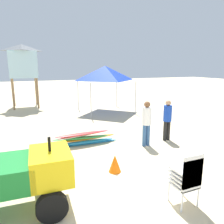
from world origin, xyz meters
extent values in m
plane|color=beige|center=(0.00, 0.00, 0.00)|extent=(80.00, 80.00, 0.00)
cube|color=yellow|center=(-1.90, 0.09, 0.90)|extent=(0.86, 1.14, 0.60)
cylinder|color=black|center=(-1.90, 0.09, 1.35)|extent=(0.06, 0.06, 0.30)
cylinder|color=black|center=(-1.92, 0.65, 0.30)|extent=(0.61, 0.21, 0.60)
cylinder|color=black|center=(-1.98, -0.45, 0.30)|extent=(0.61, 0.21, 0.60)
cube|color=white|center=(0.66, -1.00, 0.44)|extent=(0.48, 0.48, 0.04)
cube|color=white|center=(0.66, -1.22, 0.64)|extent=(0.48, 0.04, 0.40)
cube|color=white|center=(0.66, -1.00, 0.53)|extent=(0.48, 0.48, 0.04)
cube|color=white|center=(0.66, -1.22, 0.73)|extent=(0.48, 0.04, 0.40)
cube|color=white|center=(0.66, -1.00, 0.62)|extent=(0.48, 0.48, 0.04)
cube|color=white|center=(0.66, -1.22, 0.82)|extent=(0.48, 0.04, 0.40)
cube|color=white|center=(0.66, -1.00, 0.71)|extent=(0.48, 0.48, 0.04)
cube|color=white|center=(0.66, -1.22, 0.91)|extent=(0.48, 0.04, 0.40)
cube|color=white|center=(0.66, -1.00, 0.80)|extent=(0.48, 0.48, 0.04)
cube|color=white|center=(0.66, -1.22, 1.00)|extent=(0.48, 0.04, 0.40)
cylinder|color=white|center=(0.87, -0.79, 0.21)|extent=(0.04, 0.04, 0.42)
cylinder|color=white|center=(0.45, -0.79, 0.21)|extent=(0.04, 0.04, 0.42)
cylinder|color=white|center=(0.87, -1.21, 0.21)|extent=(0.04, 0.04, 0.42)
cylinder|color=white|center=(0.45, -1.21, 0.21)|extent=(0.04, 0.04, 0.42)
ellipsoid|color=#268CCC|center=(-0.29, 3.27, 0.04)|extent=(2.58, 0.43, 0.08)
ellipsoid|color=#268CCC|center=(-0.24, 3.20, 0.12)|extent=(2.11, 0.33, 0.08)
ellipsoid|color=orange|center=(-0.17, 3.33, 0.20)|extent=(2.29, 0.40, 0.08)
ellipsoid|color=green|center=(-0.42, 3.26, 0.28)|extent=(2.11, 0.53, 0.08)
ellipsoid|color=white|center=(-0.20, 3.38, 0.36)|extent=(2.30, 0.73, 0.08)
ellipsoid|color=red|center=(-0.38, 3.20, 0.44)|extent=(2.07, 0.34, 0.08)
cylinder|color=#33598C|center=(1.68, 2.25, 0.40)|extent=(0.14, 0.14, 0.81)
cylinder|color=#33598C|center=(1.84, 2.25, 0.40)|extent=(0.14, 0.14, 0.81)
cylinder|color=white|center=(1.76, 2.25, 1.12)|extent=(0.32, 0.32, 0.64)
sphere|color=brown|center=(1.76, 2.25, 1.55)|extent=(0.22, 0.22, 0.22)
cylinder|color=black|center=(2.76, 2.46, 0.39)|extent=(0.14, 0.14, 0.78)
cylinder|color=black|center=(2.92, 2.46, 0.39)|extent=(0.14, 0.14, 0.78)
cylinder|color=#193FB2|center=(2.84, 2.46, 1.09)|extent=(0.32, 0.32, 0.62)
sphere|color=tan|center=(2.84, 2.46, 1.50)|extent=(0.21, 0.21, 0.21)
cylinder|color=#B2B2B7|center=(1.18, 7.05, 1.00)|extent=(0.05, 0.05, 2.00)
cylinder|color=#B2B2B7|center=(4.00, 7.05, 1.00)|extent=(0.05, 0.05, 2.00)
cylinder|color=#B2B2B7|center=(1.18, 9.87, 1.00)|extent=(0.05, 0.05, 2.00)
cylinder|color=#B2B2B7|center=(4.00, 9.87, 1.00)|extent=(0.05, 0.05, 2.00)
pyramid|color=#1938BF|center=(2.59, 8.46, 2.45)|extent=(2.82, 2.82, 0.89)
cylinder|color=olive|center=(-2.83, 11.42, 1.04)|extent=(0.12, 0.12, 2.08)
cylinder|color=olive|center=(-1.27, 11.42, 1.04)|extent=(0.12, 0.12, 2.08)
cylinder|color=olive|center=(-2.83, 12.98, 1.04)|extent=(0.12, 0.12, 2.08)
cylinder|color=olive|center=(-1.27, 12.98, 1.04)|extent=(0.12, 0.12, 2.08)
cube|color=#ACD4E1|center=(-2.05, 12.20, 2.98)|extent=(1.80, 1.80, 1.80)
pyramid|color=#4C5156|center=(-2.05, 12.20, 4.10)|extent=(1.98, 1.98, 0.45)
cone|color=orange|center=(-0.10, 0.87, 0.25)|extent=(0.35, 0.35, 0.50)
camera|label=1|loc=(-2.35, -4.17, 2.90)|focal=34.45mm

